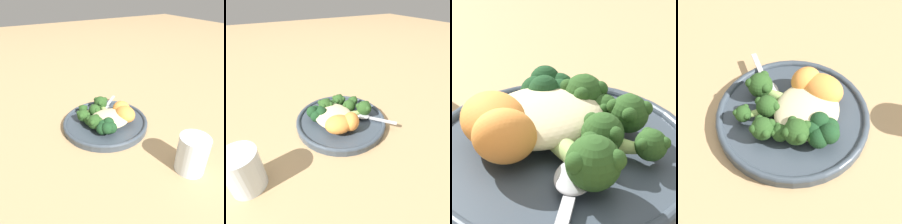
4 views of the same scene
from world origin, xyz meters
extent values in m
plane|color=tan|center=(0.00, 0.00, 0.00)|extent=(4.00, 4.00, 0.00)
cylinder|color=#38424C|center=(-0.01, -0.01, 0.01)|extent=(0.25, 0.25, 0.02)
torus|color=#38424C|center=(-0.01, -0.01, 0.02)|extent=(0.25, 0.25, 0.01)
ellipsoid|color=beige|center=(-0.01, 0.01, 0.04)|extent=(0.12, 0.10, 0.03)
ellipsoid|color=#9EBC66|center=(-0.02, -0.03, 0.03)|extent=(0.03, 0.10, 0.02)
sphere|color=#284C1E|center=(-0.03, -0.08, 0.04)|extent=(0.04, 0.04, 0.04)
sphere|color=#284C1E|center=(-0.02, -0.07, 0.05)|extent=(0.02, 0.02, 0.02)
sphere|color=#284C1E|center=(-0.04, -0.08, 0.05)|extent=(0.02, 0.02, 0.02)
sphere|color=#284C1E|center=(-0.02, -0.09, 0.05)|extent=(0.02, 0.02, 0.02)
ellipsoid|color=#9EBC66|center=(-0.01, -0.02, 0.03)|extent=(0.05, 0.07, 0.02)
sphere|color=#284C1E|center=(0.01, -0.05, 0.04)|extent=(0.04, 0.04, 0.04)
sphere|color=#284C1E|center=(0.01, -0.04, 0.05)|extent=(0.01, 0.01, 0.01)
sphere|color=#284C1E|center=(0.01, -0.06, 0.05)|extent=(0.01, 0.01, 0.01)
ellipsoid|color=#9EBC66|center=(0.00, -0.04, 0.03)|extent=(0.07, 0.09, 0.02)
sphere|color=#284C1E|center=(0.03, -0.08, 0.04)|extent=(0.03, 0.03, 0.03)
sphere|color=#284C1E|center=(0.04, -0.07, 0.04)|extent=(0.01, 0.01, 0.01)
sphere|color=#284C1E|center=(0.02, -0.08, 0.04)|extent=(0.01, 0.01, 0.01)
sphere|color=#284C1E|center=(0.04, -0.09, 0.04)|extent=(0.01, 0.01, 0.01)
ellipsoid|color=#9EBC66|center=(0.01, -0.02, 0.03)|extent=(0.08, 0.04, 0.01)
sphere|color=#284C1E|center=(0.05, -0.04, 0.04)|extent=(0.04, 0.04, 0.04)
sphere|color=#284C1E|center=(0.06, -0.03, 0.05)|extent=(0.01, 0.01, 0.01)
sphere|color=#284C1E|center=(0.04, -0.03, 0.05)|extent=(0.01, 0.01, 0.01)
sphere|color=#284C1E|center=(0.04, -0.05, 0.05)|extent=(0.01, 0.01, 0.01)
sphere|color=#284C1E|center=(0.06, -0.05, 0.05)|extent=(0.01, 0.01, 0.01)
ellipsoid|color=#9EBC66|center=(0.00, -0.01, 0.03)|extent=(0.09, 0.02, 0.01)
sphere|color=#284C1E|center=(0.04, -0.01, 0.04)|extent=(0.03, 0.03, 0.03)
sphere|color=#284C1E|center=(0.05, -0.01, 0.04)|extent=(0.01, 0.01, 0.01)
sphere|color=#284C1E|center=(0.03, -0.01, 0.04)|extent=(0.01, 0.01, 0.01)
sphere|color=#284C1E|center=(0.03, -0.02, 0.04)|extent=(0.01, 0.01, 0.01)
sphere|color=#284C1E|center=(0.05, -0.02, 0.04)|extent=(0.01, 0.01, 0.01)
ellipsoid|color=#9EBC66|center=(0.00, 0.00, 0.03)|extent=(0.08, 0.04, 0.01)
sphere|color=#284C1E|center=(0.04, 0.01, 0.04)|extent=(0.04, 0.04, 0.04)
sphere|color=#284C1E|center=(0.05, 0.02, 0.05)|extent=(0.02, 0.02, 0.02)
sphere|color=#284C1E|center=(0.02, 0.02, 0.05)|extent=(0.02, 0.02, 0.02)
sphere|color=#284C1E|center=(0.02, 0.00, 0.05)|extent=(0.02, 0.02, 0.02)
sphere|color=#284C1E|center=(0.05, 0.00, 0.05)|extent=(0.02, 0.02, 0.02)
ellipsoid|color=#9EBC66|center=(0.00, 0.01, 0.03)|extent=(0.08, 0.08, 0.02)
sphere|color=#284C1E|center=(0.03, 0.04, 0.04)|extent=(0.03, 0.03, 0.03)
sphere|color=#284C1E|center=(0.04, 0.05, 0.04)|extent=(0.01, 0.01, 0.01)
sphere|color=#284C1E|center=(0.02, 0.05, 0.04)|extent=(0.01, 0.01, 0.01)
sphere|color=#284C1E|center=(0.02, 0.03, 0.04)|extent=(0.01, 0.01, 0.01)
sphere|color=#284C1E|center=(0.04, 0.03, 0.04)|extent=(0.01, 0.01, 0.01)
ellipsoid|color=orange|center=(-0.06, 0.02, 0.04)|extent=(0.07, 0.08, 0.04)
ellipsoid|color=orange|center=(-0.06, -0.01, 0.05)|extent=(0.07, 0.06, 0.05)
sphere|color=#193D1E|center=(0.03, 0.04, 0.04)|extent=(0.03, 0.03, 0.03)
sphere|color=#193D1E|center=(0.02, 0.06, 0.04)|extent=(0.03, 0.03, 0.03)
sphere|color=#193D1E|center=(0.01, 0.05, 0.04)|extent=(0.03, 0.03, 0.03)
sphere|color=#193D1E|center=(0.01, 0.04, 0.04)|extent=(0.03, 0.03, 0.03)
sphere|color=#193D1E|center=(0.02, 0.03, 0.04)|extent=(0.03, 0.03, 0.03)
cube|color=#B7B7BC|center=(-0.08, -0.11, 0.02)|extent=(0.06, 0.06, 0.00)
ellipsoid|color=#B7B7BC|center=(-0.04, -0.07, 0.03)|extent=(0.05, 0.05, 0.01)
cylinder|color=silver|center=(-0.10, 0.24, 0.04)|extent=(0.07, 0.07, 0.09)
camera|label=1|loc=(0.24, 0.47, 0.37)|focal=35.00mm
camera|label=2|loc=(-0.35, 0.18, 0.32)|focal=28.00mm
camera|label=3|loc=(-0.18, -0.24, 0.21)|focal=60.00mm
camera|label=4|loc=(0.34, 0.13, 0.50)|focal=60.00mm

